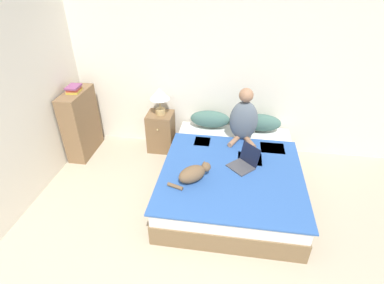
{
  "coord_description": "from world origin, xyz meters",
  "views": [
    {
      "loc": [
        0.26,
        -0.77,
        2.75
      ],
      "look_at": [
        -0.2,
        2.27,
        0.8
      ],
      "focal_mm": 28.0,
      "sensor_mm": 36.0,
      "label": 1
    }
  ],
  "objects_px": {
    "laptop_open": "(244,163)",
    "nightstand": "(161,132)",
    "pillow_near": "(210,119)",
    "bed": "(231,177)",
    "person_sitting": "(244,119)",
    "cat_tabby": "(193,174)",
    "bookshelf": "(81,123)",
    "pillow_far": "(260,123)",
    "table_lamp": "(160,96)",
    "book_stack_top": "(74,89)"
  },
  "relations": [
    {
      "from": "nightstand",
      "to": "pillow_far",
      "type": "bearing_deg",
      "value": 1.49
    },
    {
      "from": "pillow_far",
      "to": "cat_tabby",
      "type": "relative_size",
      "value": 1.28
    },
    {
      "from": "table_lamp",
      "to": "pillow_far",
      "type": "bearing_deg",
      "value": 1.57
    },
    {
      "from": "bookshelf",
      "to": "bed",
      "type": "bearing_deg",
      "value": -14.38
    },
    {
      "from": "bookshelf",
      "to": "pillow_far",
      "type": "bearing_deg",
      "value": 6.43
    },
    {
      "from": "table_lamp",
      "to": "book_stack_top",
      "type": "xyz_separation_m",
      "value": [
        -1.2,
        -0.27,
        0.14
      ]
    },
    {
      "from": "person_sitting",
      "to": "nightstand",
      "type": "distance_m",
      "value": 1.38
    },
    {
      "from": "pillow_near",
      "to": "laptop_open",
      "type": "height_order",
      "value": "pillow_near"
    },
    {
      "from": "bed",
      "to": "table_lamp",
      "type": "relative_size",
      "value": 5.01
    },
    {
      "from": "person_sitting",
      "to": "pillow_far",
      "type": "bearing_deg",
      "value": 47.6
    },
    {
      "from": "nightstand",
      "to": "bookshelf",
      "type": "bearing_deg",
      "value": -167.31
    },
    {
      "from": "cat_tabby",
      "to": "bookshelf",
      "type": "bearing_deg",
      "value": 110.34
    },
    {
      "from": "pillow_near",
      "to": "cat_tabby",
      "type": "relative_size",
      "value": 1.28
    },
    {
      "from": "pillow_far",
      "to": "nightstand",
      "type": "height_order",
      "value": "pillow_far"
    },
    {
      "from": "laptop_open",
      "to": "book_stack_top",
      "type": "height_order",
      "value": "book_stack_top"
    },
    {
      "from": "nightstand",
      "to": "bookshelf",
      "type": "xyz_separation_m",
      "value": [
        -1.19,
        -0.27,
        0.2
      ]
    },
    {
      "from": "pillow_far",
      "to": "person_sitting",
      "type": "height_order",
      "value": "person_sitting"
    },
    {
      "from": "nightstand",
      "to": "table_lamp",
      "type": "height_order",
      "value": "table_lamp"
    },
    {
      "from": "person_sitting",
      "to": "bookshelf",
      "type": "bearing_deg",
      "value": -179.58
    },
    {
      "from": "pillow_far",
      "to": "nightstand",
      "type": "xyz_separation_m",
      "value": [
        -1.54,
        -0.04,
        -0.27
      ]
    },
    {
      "from": "cat_tabby",
      "to": "book_stack_top",
      "type": "bearing_deg",
      "value": 110.24
    },
    {
      "from": "bookshelf",
      "to": "book_stack_top",
      "type": "distance_m",
      "value": 0.57
    },
    {
      "from": "pillow_near",
      "to": "bed",
      "type": "bearing_deg",
      "value": -67.34
    },
    {
      "from": "laptop_open",
      "to": "nightstand",
      "type": "height_order",
      "value": "laptop_open"
    },
    {
      "from": "pillow_far",
      "to": "cat_tabby",
      "type": "xyz_separation_m",
      "value": [
        -0.83,
        -1.33,
        -0.03
      ]
    },
    {
      "from": "nightstand",
      "to": "bookshelf",
      "type": "relative_size",
      "value": 0.61
    },
    {
      "from": "bed",
      "to": "laptop_open",
      "type": "distance_m",
      "value": 0.32
    },
    {
      "from": "laptop_open",
      "to": "bookshelf",
      "type": "height_order",
      "value": "bookshelf"
    },
    {
      "from": "pillow_far",
      "to": "bookshelf",
      "type": "xyz_separation_m",
      "value": [
        -2.74,
        -0.31,
        -0.07
      ]
    },
    {
      "from": "pillow_far",
      "to": "laptop_open",
      "type": "height_order",
      "value": "pillow_far"
    },
    {
      "from": "pillow_far",
      "to": "laptop_open",
      "type": "distance_m",
      "value": 0.99
    },
    {
      "from": "pillow_far",
      "to": "table_lamp",
      "type": "distance_m",
      "value": 1.57
    },
    {
      "from": "book_stack_top",
      "to": "table_lamp",
      "type": "bearing_deg",
      "value": 12.49
    },
    {
      "from": "bed",
      "to": "nightstand",
      "type": "relative_size",
      "value": 3.33
    },
    {
      "from": "nightstand",
      "to": "bed",
      "type": "bearing_deg",
      "value": -36.86
    },
    {
      "from": "bed",
      "to": "bookshelf",
      "type": "bearing_deg",
      "value": 165.62
    },
    {
      "from": "person_sitting",
      "to": "book_stack_top",
      "type": "xyz_separation_m",
      "value": [
        -2.47,
        -0.02,
        0.3
      ]
    },
    {
      "from": "bookshelf",
      "to": "book_stack_top",
      "type": "height_order",
      "value": "book_stack_top"
    },
    {
      "from": "laptop_open",
      "to": "nightstand",
      "type": "distance_m",
      "value": 1.61
    },
    {
      "from": "pillow_far",
      "to": "table_lamp",
      "type": "xyz_separation_m",
      "value": [
        -1.53,
        -0.04,
        0.36
      ]
    },
    {
      "from": "pillow_far",
      "to": "nightstand",
      "type": "relative_size",
      "value": 0.96
    },
    {
      "from": "bed",
      "to": "book_stack_top",
      "type": "relative_size",
      "value": 8.81
    },
    {
      "from": "laptop_open",
      "to": "nightstand",
      "type": "bearing_deg",
      "value": -170.82
    },
    {
      "from": "table_lamp",
      "to": "book_stack_top",
      "type": "distance_m",
      "value": 1.24
    },
    {
      "from": "nightstand",
      "to": "table_lamp",
      "type": "bearing_deg",
      "value": -6.19
    },
    {
      "from": "bed",
      "to": "bookshelf",
      "type": "xyz_separation_m",
      "value": [
        -2.36,
        0.6,
        0.3
      ]
    },
    {
      "from": "laptop_open",
      "to": "bookshelf",
      "type": "distance_m",
      "value": 2.58
    },
    {
      "from": "pillow_near",
      "to": "nightstand",
      "type": "height_order",
      "value": "pillow_near"
    },
    {
      "from": "laptop_open",
      "to": "nightstand",
      "type": "relative_size",
      "value": 0.66
    },
    {
      "from": "bed",
      "to": "person_sitting",
      "type": "distance_m",
      "value": 0.85
    }
  ]
}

